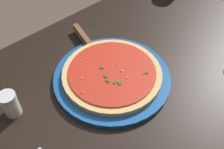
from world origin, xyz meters
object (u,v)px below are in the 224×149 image
Objects in this scene: pizza at (112,73)px; parmesan_shaker at (10,104)px; pizza_server at (88,42)px; serving_plate at (112,77)px.

pizza is 3.97× the size of parmesan_shaker.
pizza reaches higher than pizza_server.
serving_plate is 4.70× the size of parmesan_shaker.
parmesan_shaker reaches higher than pizza_server.
serving_plate is 1.55× the size of pizza_server.
serving_plate is 0.29m from parmesan_shaker.
pizza is (0.00, 0.00, 0.02)m from serving_plate.
pizza_server is at bearing -103.78° from pizza.
pizza is 1.31× the size of pizza_server.
serving_plate is at bearing -124.61° from pizza.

